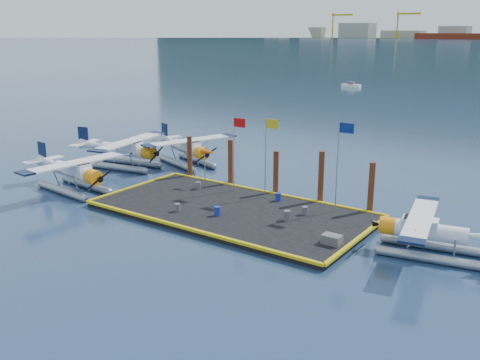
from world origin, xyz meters
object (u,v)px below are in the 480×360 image
object	(u,v)px
drum_0	(198,186)
flagpole_red	(236,143)
seaplane_c	(188,150)
drum_3	(178,208)
seaplane_a	(76,174)
piling_1	(231,164)
flagpole_blue	(340,154)
piling_0	(190,158)
drum_4	(305,211)
piling_2	(276,174)
seaplane_b	(126,152)
drum_2	(287,216)
piling_4	(371,189)
windsock	(209,153)
seaplane_d	(426,233)
crate	(332,239)
drum_5	(278,197)
drum_1	(217,211)
flagpole_yellow	(268,146)
piling_3	(321,179)

from	to	relation	value
drum_0	flagpole_red	world-z (taller)	flagpole_red
seaplane_c	drum_3	xyz separation A→B (m)	(9.24, -12.15, -0.86)
seaplane_a	piling_1	size ratio (longest dim) A/B	2.41
flagpole_blue	piling_0	size ratio (longest dim) A/B	1.62
drum_4	piling_2	world-z (taller)	piling_2
seaplane_b	drum_2	size ratio (longest dim) A/B	15.15
seaplane_c	piling_4	bearing A→B (deg)	98.95
windsock	piling_1	distance (m)	2.21
piling_1	piling_2	bearing A→B (deg)	0.00
drum_3	seaplane_b	bearing A→B (deg)	149.78
piling_1	piling_4	xyz separation A→B (m)	(12.50, 0.00, -0.10)
seaplane_d	piling_0	distance (m)	22.90
drum_4	piling_0	distance (m)	14.04
crate	piling_2	distance (m)	11.30
seaplane_b	drum_4	bearing A→B (deg)	71.53
seaplane_d	piling_4	distance (m)	7.26
crate	piling_1	world-z (taller)	piling_1
piling_2	drum_5	bearing A→B (deg)	-53.69
drum_5	flagpole_red	xyz separation A→B (m)	(-4.15, 0.25, 3.68)
seaplane_b	piling_4	world-z (taller)	piling_4
drum_1	flagpole_yellow	distance (m)	6.80
seaplane_c	flagpole_yellow	world-z (taller)	flagpole_yellow
drum_0	drum_2	xyz separation A→B (m)	(9.79, -2.32, 0.04)
seaplane_c	drum_2	bearing A→B (deg)	80.95
seaplane_b	drum_4	size ratio (longest dim) A/B	17.63
drum_2	flagpole_red	bearing A→B (deg)	152.17
drum_1	seaplane_b	bearing A→B (deg)	157.10
drum_2	drum_3	world-z (taller)	drum_2
flagpole_blue	drum_2	bearing A→B (deg)	-119.54
seaplane_c	seaplane_d	bearing A→B (deg)	91.12
flagpole_red	piling_1	world-z (taller)	flagpole_red
drum_5	drum_1	bearing A→B (deg)	-108.33
seaplane_a	windsock	bearing A→B (deg)	133.39
drum_4	flagpole_red	distance (m)	8.43
piling_0	piling_4	xyz separation A→B (m)	(17.00, 0.00, 0.00)
drum_2	drum_0	bearing A→B (deg)	166.69
drum_4	piling_2	bearing A→B (deg)	142.54
drum_0	drum_1	xyz separation A→B (m)	(5.24, -4.28, 0.02)
seaplane_c	flagpole_yellow	size ratio (longest dim) A/B	1.60
seaplane_d	windsock	size ratio (longest dim) A/B	2.87
drum_5	piling_3	xyz separation A→B (m)	(2.64, 1.85, 1.44)
seaplane_d	piling_3	size ratio (longest dim) A/B	2.08
drum_5	piling_3	bearing A→B (deg)	35.02
drum_3	piling_0	size ratio (longest dim) A/B	0.15
drum_2	piling_0	world-z (taller)	piling_0
drum_0	drum_4	bearing A→B (deg)	-3.05
drum_1	drum_5	bearing A→B (deg)	71.67
drum_2	drum_4	size ratio (longest dim) A/B	1.16
drum_4	crate	xyz separation A→B (m)	(3.96, -3.87, -0.00)
piling_1	piling_0	bearing A→B (deg)	180.00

